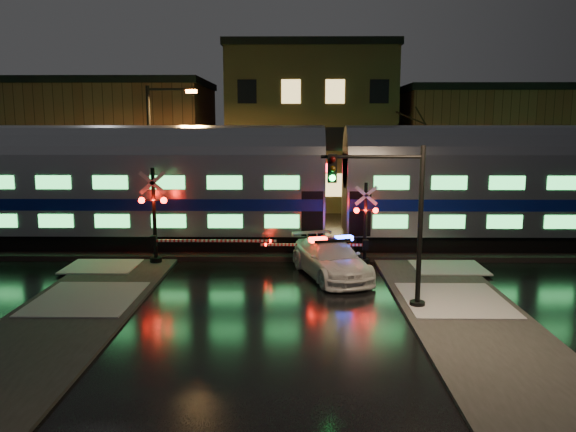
% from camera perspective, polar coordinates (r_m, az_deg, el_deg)
% --- Properties ---
extents(ground, '(120.00, 120.00, 0.00)m').
position_cam_1_polar(ground, '(22.92, -1.53, -6.46)').
color(ground, black).
rests_on(ground, ground).
extents(ballast, '(90.00, 4.20, 0.24)m').
position_cam_1_polar(ballast, '(27.73, -1.13, -3.40)').
color(ballast, black).
rests_on(ballast, ground).
extents(sidewalk_left, '(4.00, 20.00, 0.12)m').
position_cam_1_polar(sidewalk_left, '(18.70, -23.00, -10.73)').
color(sidewalk_left, '#2D2D2D').
rests_on(sidewalk_left, ground).
extents(sidewalk_right, '(4.00, 20.00, 0.12)m').
position_cam_1_polar(sidewalk_right, '(18.08, 19.15, -11.19)').
color(sidewalk_right, '#2D2D2D').
rests_on(sidewalk_right, ground).
extents(building_left, '(14.00, 10.00, 9.00)m').
position_cam_1_polar(building_left, '(46.20, -16.90, 6.81)').
color(building_left, brown).
rests_on(building_left, ground).
extents(building_mid, '(12.00, 11.00, 11.50)m').
position_cam_1_polar(building_mid, '(44.55, 2.18, 8.73)').
color(building_mid, brown).
rests_on(building_mid, ground).
extents(building_right, '(12.00, 10.00, 8.50)m').
position_cam_1_polar(building_right, '(46.28, 18.60, 6.42)').
color(building_right, brown).
rests_on(building_right, ground).
extents(train, '(51.00, 3.12, 5.92)m').
position_cam_1_polar(train, '(27.24, 4.72, 3.31)').
color(train, black).
rests_on(train, ballast).
extents(police_car, '(3.59, 5.63, 1.69)m').
position_cam_1_polar(police_car, '(23.17, 4.38, -4.35)').
color(police_car, white).
rests_on(police_car, ground).
extents(crossing_signal_right, '(5.23, 0.63, 3.70)m').
position_cam_1_polar(crossing_signal_right, '(24.93, 7.03, -1.63)').
color(crossing_signal_right, black).
rests_on(crossing_signal_right, ground).
extents(crossing_signal_left, '(6.13, 0.67, 4.34)m').
position_cam_1_polar(crossing_signal_left, '(25.43, -12.68, -0.93)').
color(crossing_signal_left, black).
rests_on(crossing_signal_left, ground).
extents(traffic_light, '(3.59, 0.67, 5.55)m').
position_cam_1_polar(traffic_light, '(18.94, 10.75, -0.83)').
color(traffic_light, black).
rests_on(traffic_light, ground).
extents(streetlight, '(2.77, 0.29, 8.29)m').
position_cam_1_polar(streetlight, '(32.01, -13.35, 6.49)').
color(streetlight, black).
rests_on(streetlight, ground).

